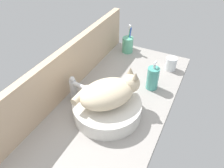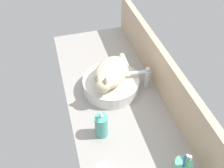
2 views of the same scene
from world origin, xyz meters
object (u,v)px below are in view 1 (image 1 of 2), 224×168
Objects in this scene: sink_basin at (107,108)px; faucet at (75,88)px; cat at (110,92)px; water_glass at (171,64)px; toothbrush_cup at (128,44)px; soap_dispenser at (153,78)px.

sink_basin is 2.33× the size of faucet.
cat reaches higher than water_glass.
faucet is 55.54cm from toothbrush_cup.
soap_dispenser is (28.15, -12.52, 2.70)cm from sink_basin.
faucet is 60.07cm from water_glass.
soap_dispenser is at bearing -23.54° from cat.
toothbrush_cup is (57.57, 14.29, 1.73)cm from sink_basin.
soap_dispenser is at bearing -50.83° from faucet.
water_glass reaches higher than sink_basin.
soap_dispenser is at bearing -137.66° from toothbrush_cup.
cat is 20.88cm from faucet.
soap_dispenser is 2.02× the size of water_glass.
toothbrush_cup is at bearing 13.94° from sink_basin.
toothbrush_cup reaches higher than sink_basin.
soap_dispenser is (25.87, -31.75, -0.86)cm from faucet.
toothbrush_cup is (55.29, -4.95, -1.83)cm from faucet.
sink_basin is 1.05× the size of cat.
sink_basin is 9.60cm from cat.
cat reaches higher than soap_dispenser.
toothbrush_cup is (29.42, 26.80, -0.97)cm from soap_dispenser.
cat reaches higher than faucet.
soap_dispenser is at bearing -23.98° from sink_basin.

